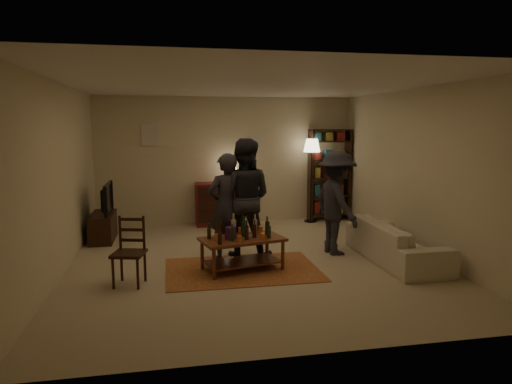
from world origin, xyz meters
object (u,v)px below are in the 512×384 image
object	(u,v)px
dining_chair	(130,249)
dresser	(220,203)
coffee_table	(242,242)
floor_lamp	(312,151)
tv_stand	(103,220)
person_by_sofa	(337,203)
person_right	(244,198)
bookshelf	(329,174)
sofa	(396,242)
person_left	(226,207)

from	to	relation	value
dining_chair	dresser	distance (m)	3.76
coffee_table	dresser	size ratio (longest dim) A/B	0.95
dining_chair	floor_lamp	size ratio (longest dim) A/B	0.51
tv_stand	person_by_sofa	bearing A→B (deg)	-22.73
floor_lamp	dining_chair	bearing A→B (deg)	-136.74
person_right	tv_stand	bearing A→B (deg)	-12.51
coffee_table	bookshelf	distance (m)	4.09
tv_stand	dresser	bearing A→B (deg)	22.07
floor_lamp	person_by_sofa	world-z (taller)	floor_lamp
coffee_table	dresser	distance (m)	3.13
dresser	sofa	distance (m)	3.93
dining_chair	person_right	xyz separation A→B (m)	(1.69, 1.01, 0.47)
dining_chair	floor_lamp	bearing A→B (deg)	56.85
bookshelf	sofa	distance (m)	3.26
dining_chair	floor_lamp	xyz separation A→B (m)	(3.56, 3.35, 1.06)
person_right	floor_lamp	bearing A→B (deg)	-108.95
tv_stand	bookshelf	size ratio (longest dim) A/B	0.52
person_left	dresser	bearing A→B (deg)	-112.75
sofa	person_right	world-z (taller)	person_right
bookshelf	person_right	size ratio (longest dim) A/B	1.06
coffee_table	sofa	xyz separation A→B (m)	(2.43, 0.01, -0.12)
tv_stand	dresser	world-z (taller)	dresser
coffee_table	person_right	bearing A→B (deg)	78.21
bookshelf	person_by_sofa	xyz separation A→B (m)	(-0.81, -2.61, -0.19)
coffee_table	sofa	distance (m)	2.43
person_right	person_by_sofa	distance (m)	1.52
sofa	person_right	distance (m)	2.47
coffee_table	tv_stand	size ratio (longest dim) A/B	1.22
tv_stand	sofa	distance (m)	5.14
floor_lamp	bookshelf	bearing A→B (deg)	16.15
tv_stand	person_by_sofa	world-z (taller)	person_by_sofa
tv_stand	person_by_sofa	xyz separation A→B (m)	(3.88, -1.63, 0.46)
coffee_table	person_left	world-z (taller)	person_left
dresser	person_by_sofa	size ratio (longest dim) A/B	0.80
person_left	bookshelf	bearing A→B (deg)	-153.99
bookshelf	floor_lamp	distance (m)	0.69
tv_stand	person_by_sofa	size ratio (longest dim) A/B	0.62
person_left	person_right	xyz separation A→B (m)	(0.30, 0.11, 0.11)
coffee_table	person_right	world-z (taller)	person_right
sofa	person_by_sofa	distance (m)	1.10
dining_chair	person_by_sofa	size ratio (longest dim) A/B	0.54
bookshelf	person_by_sofa	size ratio (longest dim) A/B	1.19
coffee_table	person_right	xyz separation A→B (m)	(0.15, 0.72, 0.53)
coffee_table	sofa	bearing A→B (deg)	0.34
person_by_sofa	tv_stand	bearing A→B (deg)	59.17
sofa	person_by_sofa	xyz separation A→B (m)	(-0.76, 0.57, 0.54)
coffee_table	floor_lamp	size ratio (longest dim) A/B	0.71
tv_stand	coffee_table	bearing A→B (deg)	-44.94
dresser	floor_lamp	xyz separation A→B (m)	(1.99, -0.06, 1.07)
coffee_table	person_left	size ratio (longest dim) A/B	0.77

